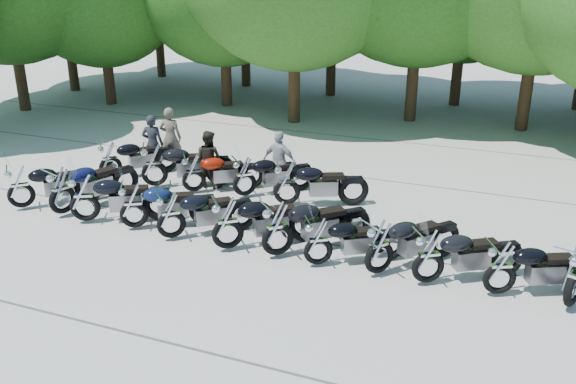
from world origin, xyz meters
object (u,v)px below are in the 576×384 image
(motorcycle_4, at_px, (171,214))
(motorcycle_15, at_px, (193,172))
(motorcycle_2, at_px, (84,197))
(rider_1, at_px, (209,159))
(motorcycle_0, at_px, (20,186))
(motorcycle_5, at_px, (228,222))
(rider_0, at_px, (153,144))
(motorcycle_3, at_px, (133,204))
(motorcycle_11, at_px, (576,274))
(motorcycle_1, at_px, (61,189))
(motorcycle_6, at_px, (278,227))
(motorcycle_13, at_px, (110,159))
(motorcycle_7, at_px, (318,241))
(motorcycle_8, at_px, (380,246))
(motorcycle_17, at_px, (287,182))
(rider_2, at_px, (280,162))
(motorcycle_16, at_px, (244,175))
(motorcycle_10, at_px, (501,267))
(rider_3, at_px, (171,137))
(motorcycle_9, at_px, (429,255))

(motorcycle_4, xyz_separation_m, motorcycle_15, (-0.99, 2.72, -0.03))
(motorcycle_2, relative_size, rider_1, 1.53)
(motorcycle_0, xyz_separation_m, motorcycle_5, (5.85, -0.19, 0.04))
(rider_0, relative_size, rider_1, 1.08)
(motorcycle_3, xyz_separation_m, motorcycle_11, (9.30, 0.00, 0.06))
(motorcycle_4, bearing_deg, motorcycle_1, 43.87)
(motorcycle_6, height_order, motorcycle_13, motorcycle_6)
(motorcycle_7, height_order, motorcycle_13, motorcycle_13)
(motorcycle_8, height_order, motorcycle_17, motorcycle_17)
(motorcycle_1, height_order, motorcycle_2, motorcycle_1)
(motorcycle_5, bearing_deg, motorcycle_2, 49.91)
(motorcycle_6, distance_m, rider_2, 3.93)
(motorcycle_11, height_order, motorcycle_16, motorcycle_11)
(motorcycle_1, bearing_deg, motorcycle_10, -160.17)
(motorcycle_0, bearing_deg, rider_1, -92.93)
(motorcycle_16, relative_size, rider_2, 1.33)
(motorcycle_0, distance_m, motorcycle_17, 6.64)
(rider_0, bearing_deg, motorcycle_15, 135.58)
(motorcycle_8, bearing_deg, motorcycle_10, -139.49)
(motorcycle_1, relative_size, motorcycle_10, 1.12)
(motorcycle_10, distance_m, motorcycle_17, 5.91)
(motorcycle_0, xyz_separation_m, motorcycle_8, (9.11, -0.06, 0.02))
(motorcycle_1, bearing_deg, motorcycle_3, -161.35)
(motorcycle_8, xyz_separation_m, motorcycle_13, (-8.38, 2.68, -0.03))
(motorcycle_16, distance_m, rider_3, 3.52)
(motorcycle_2, height_order, motorcycle_13, motorcycle_2)
(motorcycle_17, bearing_deg, rider_0, 52.09)
(motorcycle_17, xyz_separation_m, rider_2, (-0.59, 0.96, 0.17))
(motorcycle_10, relative_size, motorcycle_13, 0.98)
(rider_1, bearing_deg, motorcycle_17, 173.82)
(rider_3, bearing_deg, rider_1, 138.81)
(motorcycle_2, distance_m, motorcycle_5, 3.81)
(motorcycle_0, height_order, motorcycle_7, motorcycle_0)
(motorcycle_1, bearing_deg, motorcycle_5, -162.83)
(motorcycle_1, height_order, motorcycle_3, motorcycle_1)
(motorcycle_6, xyz_separation_m, motorcycle_16, (-2.11, 2.86, -0.07))
(motorcycle_2, relative_size, rider_3, 1.33)
(motorcycle_1, relative_size, motorcycle_11, 0.99)
(motorcycle_7, distance_m, motorcycle_17, 3.30)
(motorcycle_5, height_order, motorcycle_15, motorcycle_5)
(motorcycle_0, distance_m, motorcycle_1, 1.23)
(motorcycle_2, xyz_separation_m, motorcycle_15, (1.40, 2.67, -0.08))
(motorcycle_1, distance_m, motorcycle_8, 7.89)
(rider_1, bearing_deg, motorcycle_0, 48.74)
(motorcycle_4, height_order, motorcycle_9, motorcycle_9)
(motorcycle_2, bearing_deg, motorcycle_10, -116.98)
(motorcycle_9, relative_size, motorcycle_17, 0.97)
(motorcycle_13, bearing_deg, motorcycle_6, -162.07)
(motorcycle_15, bearing_deg, motorcycle_13, 53.37)
(motorcycle_3, distance_m, motorcycle_11, 9.30)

